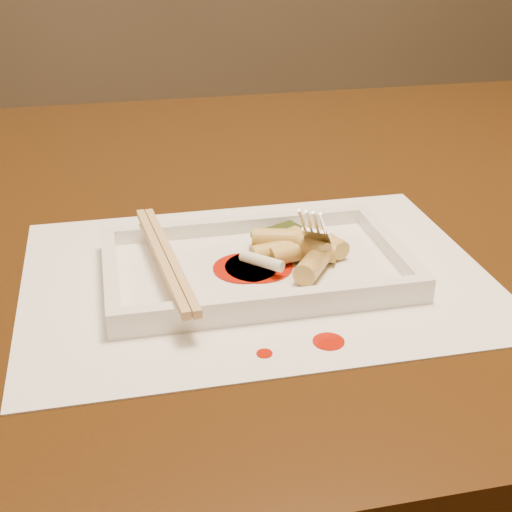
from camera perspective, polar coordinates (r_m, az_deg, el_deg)
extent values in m
cube|color=black|center=(0.80, 1.27, 3.45)|extent=(1.40, 0.90, 0.04)
cube|color=white|center=(0.62, 0.00, -1.54)|extent=(0.40, 0.30, 0.00)
cylinder|color=#AA1405|center=(0.53, 5.83, -6.81)|extent=(0.02, 0.02, 0.00)
cylinder|color=#AA1405|center=(0.52, 0.68, -7.80)|extent=(0.01, 0.01, 0.00)
cube|color=white|center=(0.62, 0.00, -1.15)|extent=(0.26, 0.16, 0.01)
cube|color=white|center=(0.68, -1.33, 2.51)|extent=(0.26, 0.01, 0.01)
cube|color=white|center=(0.55, 1.64, -3.66)|extent=(0.26, 0.01, 0.01)
cube|color=white|center=(0.61, -11.55, -1.39)|extent=(0.01, 0.14, 0.01)
cube|color=white|center=(0.65, 10.72, 0.82)|extent=(0.01, 0.14, 0.01)
cube|color=black|center=(0.66, 2.23, 1.63)|extent=(0.05, 0.04, 0.01)
cylinder|color=#EAEACC|center=(0.60, 0.47, -0.40)|extent=(0.04, 0.04, 0.01)
cylinder|color=#45A019|center=(0.64, 3.29, 1.39)|extent=(0.08, 0.05, 0.01)
cube|color=tan|center=(0.60, -7.66, -0.12)|extent=(0.03, 0.20, 0.01)
cube|color=tan|center=(0.60, -6.90, -0.04)|extent=(0.03, 0.20, 0.01)
cylinder|color=#AA1405|center=(0.62, 0.23, -0.87)|extent=(0.06, 0.06, 0.00)
cylinder|color=#AA1405|center=(0.62, -0.86, -0.97)|extent=(0.06, 0.06, 0.00)
cylinder|color=tan|center=(0.62, 3.36, 0.34)|extent=(0.05, 0.03, 0.02)
cylinder|color=tan|center=(0.62, 1.63, 0.39)|extent=(0.05, 0.03, 0.02)
cylinder|color=tan|center=(0.62, 4.07, 0.93)|extent=(0.04, 0.05, 0.02)
cylinder|color=tan|center=(0.64, 4.55, 1.00)|extent=(0.04, 0.05, 0.02)
cylinder|color=tan|center=(0.64, 5.62, 1.20)|extent=(0.03, 0.05, 0.02)
cylinder|color=tan|center=(0.63, 1.68, 1.38)|extent=(0.05, 0.03, 0.02)
cylinder|color=tan|center=(0.62, 4.44, 0.42)|extent=(0.05, 0.03, 0.02)
cylinder|color=tan|center=(0.60, 4.55, -0.70)|extent=(0.04, 0.05, 0.02)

